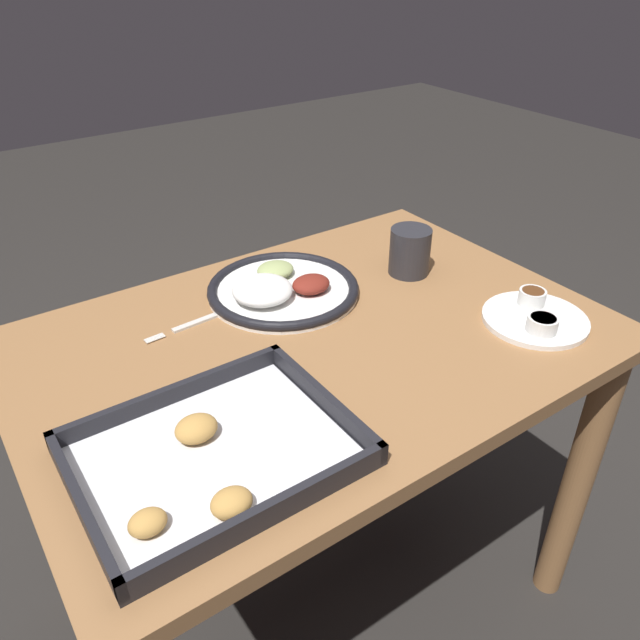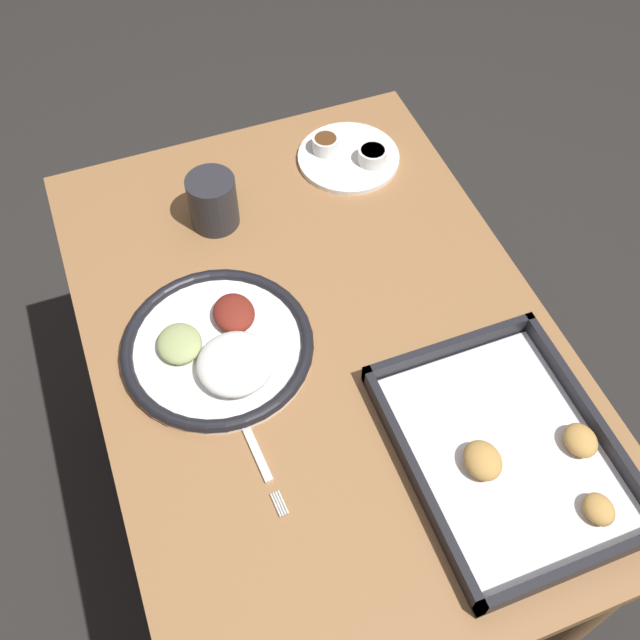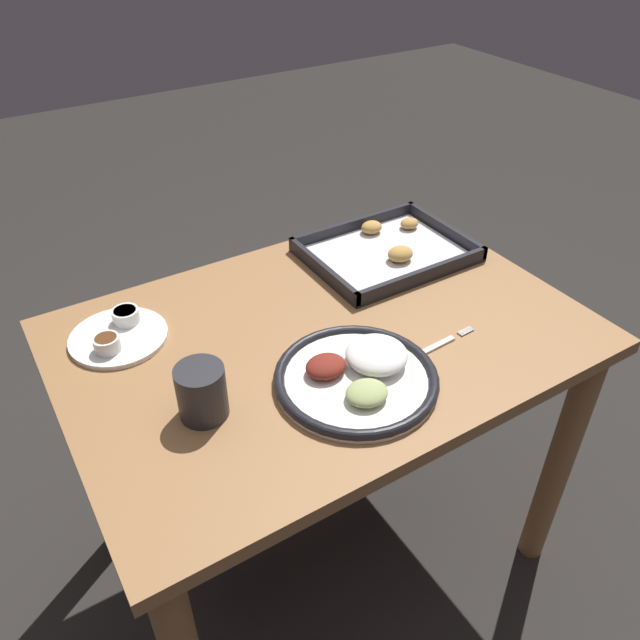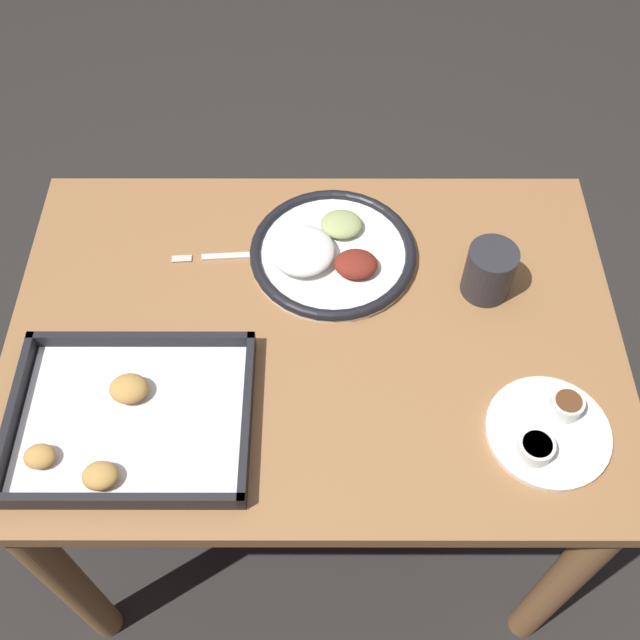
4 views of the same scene
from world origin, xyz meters
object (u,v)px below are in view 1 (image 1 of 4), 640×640
(saucer_plate, at_px, (536,316))
(drinking_cup, at_px, (410,251))
(baking_tray, at_px, (213,455))
(dinner_plate, at_px, (281,288))
(fork, at_px, (199,321))

(saucer_plate, distance_m, drinking_cup, 0.28)
(saucer_plate, xyz_separation_m, baking_tray, (0.63, -0.02, 0.00))
(baking_tray, relative_size, drinking_cup, 3.79)
(saucer_plate, bearing_deg, dinner_plate, -46.59)
(baking_tray, bearing_deg, saucer_plate, 178.45)
(dinner_plate, xyz_separation_m, fork, (0.17, 0.00, -0.01))
(fork, relative_size, drinking_cup, 1.96)
(dinner_plate, relative_size, saucer_plate, 1.56)
(fork, bearing_deg, saucer_plate, 141.80)
(dinner_plate, height_order, baking_tray, dinner_plate)
(fork, bearing_deg, drinking_cup, 167.25)
(dinner_plate, bearing_deg, saucer_plate, 133.41)
(dinner_plate, relative_size, drinking_cup, 3.06)
(dinner_plate, height_order, drinking_cup, drinking_cup)
(baking_tray, bearing_deg, fork, -112.41)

